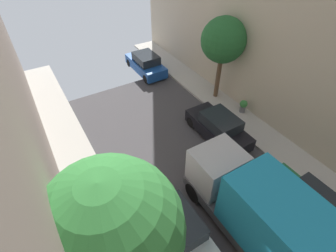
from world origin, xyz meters
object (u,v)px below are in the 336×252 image
Objects in this scene: parked_car_right_2 at (309,207)px; street_tree_1 at (223,41)px; parked_car_right_4 at (146,64)px; parked_car_right_3 at (218,127)px; street_tree_2 at (111,230)px; potted_plant_1 at (243,106)px; lamp_post at (121,207)px; delivery_truck at (262,215)px; parked_car_left_3 at (175,227)px.

street_tree_1 is (2.52, 9.24, 3.47)m from parked_car_right_2.
parked_car_right_4 is 0.77× the size of street_tree_1.
parked_car_right_4 is (0.00, 9.15, 0.00)m from parked_car_right_3.
street_tree_2 is 7.58× the size of potted_plant_1.
parked_car_right_3 is (0.00, 5.98, 0.00)m from parked_car_right_2.
street_tree_1 reaches higher than potted_plant_1.
lamp_post reaches higher than parked_car_right_2.
delivery_truck is at bearing -130.79° from potted_plant_1.
street_tree_2 is (-7.87, -4.90, 4.26)m from parked_car_right_3.
street_tree_2 reaches higher than parked_car_right_3.
parked_car_right_2 is at bearing -112.35° from potted_plant_1.
delivery_truck is 6.10m from street_tree_2.
potted_plant_1 is at bearing -82.59° from street_tree_1.
parked_car_right_2 is 15.13m from parked_car_right_4.
delivery_truck is (-2.70, -14.66, 1.07)m from parked_car_right_4.
parked_car_right_2 is 5.98m from parked_car_right_3.
delivery_truck is 1.01× the size of street_tree_2.
street_tree_2 reaches higher than delivery_truck.
parked_car_left_3 is 1.00× the size of parked_car_right_4.
potted_plant_1 is (0.31, -2.37, -3.55)m from street_tree_1.
street_tree_2 reaches higher than parked_car_right_2.
lamp_post reaches higher than potted_plant_1.
delivery_truck is 7.65× the size of potted_plant_1.
parked_car_right_3 is 5.39m from street_tree_1.
delivery_truck is 1.13× the size of lamp_post.
street_tree_2 is at bearing -148.09° from parked_car_right_3.
street_tree_1 is 12.13m from lamp_post.
parked_car_right_2 is at bearing -16.25° from lamp_post.
parked_car_right_2 is 7.43m from potted_plant_1.
parked_car_right_4 is (0.00, 15.13, 0.00)m from parked_car_right_2.
potted_plant_1 is (8.23, 4.68, -0.08)m from parked_car_left_3.
parked_car_right_2 is 1.00× the size of parked_car_right_3.
street_tree_2 is 12.91m from potted_plant_1.
parked_car_right_4 reaches higher than potted_plant_1.
parked_car_right_3 is at bearing 63.90° from delivery_truck.
parked_car_right_4 is at bearing 90.00° from parked_car_right_2.
lamp_post reaches higher than parked_car_right_4.
delivery_truck is 8.54m from potted_plant_1.
delivery_truck reaches higher than parked_car_right_4.
parked_car_right_4 is 15.26m from lamp_post.
parked_car_right_3 is (5.40, 3.79, 0.00)m from parked_car_left_3.
street_tree_1 is (2.52, 3.26, 3.47)m from parked_car_right_3.
street_tree_1 is 0.84× the size of street_tree_2.
potted_plant_1 is (5.53, 6.41, -1.15)m from delivery_truck.
lamp_post is (-1.90, -0.07, 3.23)m from parked_car_left_3.
lamp_post is (-7.30, 2.13, 3.23)m from parked_car_right_2.
parked_car_left_3 is at bearing -112.65° from parked_car_right_4.
delivery_truck is at bearing -19.81° from lamp_post.
lamp_post is at bearing -177.96° from parked_car_left_3.
lamp_post is at bearing 163.75° from parked_car_right_2.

